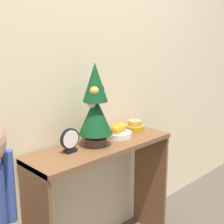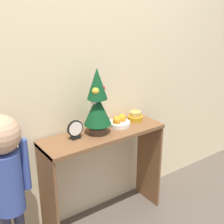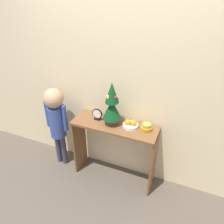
% 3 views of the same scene
% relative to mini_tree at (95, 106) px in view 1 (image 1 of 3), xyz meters
% --- Properties ---
extents(back_wall, '(7.00, 0.05, 2.50)m').
position_rel_mini_tree_xyz_m(back_wall, '(0.04, 0.19, 0.18)').
color(back_wall, beige).
rests_on(back_wall, ground_plane).
extents(console_table, '(1.01, 0.33, 0.82)m').
position_rel_mini_tree_xyz_m(console_table, '(0.04, -0.02, -0.46)').
color(console_table, brown).
rests_on(console_table, ground_plane).
extents(mini_tree, '(0.21, 0.21, 0.51)m').
position_rel_mini_tree_xyz_m(mini_tree, '(0.00, 0.00, 0.00)').
color(mini_tree, '#4C3828').
rests_on(mini_tree, console_table).
extents(fruit_bowl, '(0.18, 0.18, 0.09)m').
position_rel_mini_tree_xyz_m(fruit_bowl, '(0.22, 0.02, -0.22)').
color(fruit_bowl, silver).
rests_on(fruit_bowl, console_table).
extents(singing_bowl, '(0.13, 0.13, 0.08)m').
position_rel_mini_tree_xyz_m(singing_bowl, '(0.40, 0.03, -0.22)').
color(singing_bowl, '#B78419').
rests_on(singing_bowl, console_table).
extents(desk_clock, '(0.13, 0.04, 0.15)m').
position_rel_mini_tree_xyz_m(desk_clock, '(-0.19, 0.01, -0.18)').
color(desk_clock, black).
rests_on(desk_clock, console_table).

